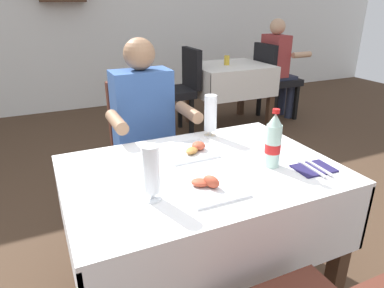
% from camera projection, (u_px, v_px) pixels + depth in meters
% --- Properties ---
extents(main_dining_table, '(1.21, 0.85, 0.75)m').
position_uv_depth(main_dining_table, '(201.00, 200.00, 1.64)').
color(main_dining_table, white).
rests_on(main_dining_table, ground).
extents(chair_far_diner_seat, '(0.44, 0.50, 0.97)m').
position_uv_depth(chair_far_diner_seat, '(147.00, 145.00, 2.34)').
color(chair_far_diner_seat, '#4C2319').
rests_on(chair_far_diner_seat, ground).
extents(seated_diner_far, '(0.50, 0.46, 1.26)m').
position_uv_depth(seated_diner_far, '(146.00, 129.00, 2.18)').
color(seated_diner_far, '#282D42').
rests_on(seated_diner_far, ground).
extents(plate_near_camera, '(0.24, 0.24, 0.06)m').
position_uv_depth(plate_near_camera, '(210.00, 187.00, 1.39)').
color(plate_near_camera, white).
rests_on(plate_near_camera, main_dining_table).
extents(plate_far_diner, '(0.24, 0.24, 0.05)m').
position_uv_depth(plate_far_diner, '(190.00, 150.00, 1.73)').
color(plate_far_diner, white).
rests_on(plate_far_diner, main_dining_table).
extents(beer_glass_left, '(0.07, 0.07, 0.23)m').
position_uv_depth(beer_glass_left, '(211.00, 115.00, 1.90)').
color(beer_glass_left, white).
rests_on(beer_glass_left, main_dining_table).
extents(beer_glass_middle, '(0.07, 0.07, 0.22)m').
position_uv_depth(beer_glass_middle, '(152.00, 174.00, 1.28)').
color(beer_glass_middle, white).
rests_on(beer_glass_middle, main_dining_table).
extents(cola_bottle_primary, '(0.07, 0.07, 0.27)m').
position_uv_depth(cola_bottle_primary, '(273.00, 142.00, 1.55)').
color(cola_bottle_primary, silver).
rests_on(cola_bottle_primary, main_dining_table).
extents(napkin_cutlery_set, '(0.18, 0.19, 0.01)m').
position_uv_depth(napkin_cutlery_set, '(314.00, 168.00, 1.56)').
color(napkin_cutlery_set, '#231E4C').
rests_on(napkin_cutlery_set, main_dining_table).
extents(background_dining_table, '(0.90, 0.77, 0.75)m').
position_uv_depth(background_dining_table, '(229.00, 81.00, 4.20)').
color(background_dining_table, white).
rests_on(background_dining_table, ground).
extents(background_chair_left, '(0.50, 0.44, 0.97)m').
position_uv_depth(background_chair_left, '(179.00, 87.00, 3.95)').
color(background_chair_left, black).
rests_on(background_chair_left, ground).
extents(background_chair_right, '(0.50, 0.44, 0.97)m').
position_uv_depth(background_chair_right, '(274.00, 77.00, 4.46)').
color(background_chair_right, black).
rests_on(background_chair_right, ground).
extents(background_patron, '(0.46, 0.50, 1.26)m').
position_uv_depth(background_patron, '(278.00, 64.00, 4.42)').
color(background_patron, '#282D42').
rests_on(background_patron, ground).
extents(background_table_tumbler, '(0.06, 0.06, 0.11)m').
position_uv_depth(background_table_tumbler, '(227.00, 60.00, 4.08)').
color(background_table_tumbler, gold).
rests_on(background_table_tumbler, background_dining_table).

